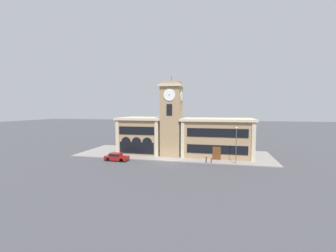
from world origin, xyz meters
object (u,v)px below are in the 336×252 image
at_px(bollard, 206,160).
at_px(fire_hydrant, 211,160).
at_px(parked_car_near, 116,157).
at_px(street_lamp, 236,140).

height_order(bollard, fire_hydrant, bollard).
bearing_deg(fire_hydrant, parked_car_near, -173.48).
distance_m(street_lamp, bollard, 6.25).
bearing_deg(fire_hydrant, bollard, -171.36).
relative_size(parked_car_near, bollard, 4.21).
distance_m(street_lamp, fire_hydrant, 5.60).
bearing_deg(street_lamp, parked_car_near, -173.78).
height_order(street_lamp, fire_hydrant, street_lamp).
bearing_deg(parked_car_near, street_lamp, 8.63).
height_order(parked_car_near, bollard, parked_car_near).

